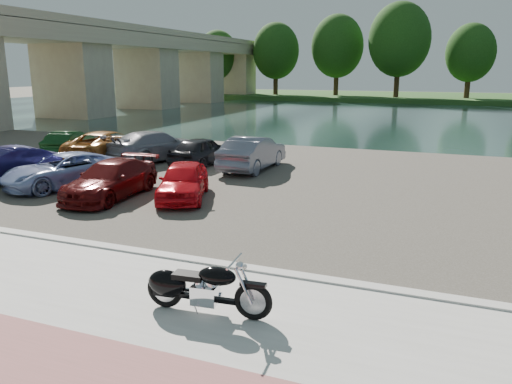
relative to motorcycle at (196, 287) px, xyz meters
The scene contains 19 objects.
ground 0.88m from the motorcycle, 167.59° to the left, with size 200.00×200.00×0.00m, color #595447.
promenade 1.19m from the motorcycle, 127.49° to the right, with size 60.00×6.00×0.10m, color #B9B6AE.
pink_path 2.49m from the motorcycle, 105.57° to the right, with size 60.00×2.00×0.01m, color #965955.
kerb 2.30m from the motorcycle, 107.02° to the left, with size 60.00×0.30×0.14m, color #B9B6AE.
parking_lot 11.18m from the motorcycle, 93.37° to the left, with size 60.00×18.00×0.04m, color #403B34.
river 40.15m from the motorcycle, 90.94° to the left, with size 120.00×40.00×0.00m, color #192E2B.
far_bank 72.15m from the motorcycle, 90.52° to the left, with size 120.00×24.00×0.60m, color #244D1B.
bridge 50.40m from the motorcycle, 124.84° to the left, with size 7.00×56.00×8.55m.
far_trees 66.40m from the motorcycle, 86.79° to the left, with size 70.25×10.68×12.52m.
motorcycle is the anchor object (origin of this frame).
car_1 13.57m from the motorcycle, 150.14° to the left, with size 1.42×4.07×1.34m, color #191542.
car_2 11.65m from the motorcycle, 142.72° to the left, with size 2.05×4.44×1.23m, color #8A9BCA.
car_3 9.22m from the motorcycle, 136.22° to the left, with size 1.72×4.24×1.23m, color #4F0B0B.
car_4 8.32m from the motorcycle, 121.04° to the left, with size 1.46×3.63×1.24m, color red.
car_5 19.14m from the motorcycle, 137.70° to the left, with size 1.30×3.72×1.23m, color black.
car_6 17.21m from the motorcycle, 132.59° to the left, with size 2.25×4.89×1.36m, color #A76426.
car_7 15.92m from the motorcycle, 125.07° to the left, with size 1.99×4.91×1.42m, color gray.
car_8 14.42m from the motorcycle, 117.20° to the left, with size 1.53×3.80×1.30m, color black.
car_9 13.32m from the motorcycle, 107.56° to the left, with size 1.53×4.38×1.44m, color slate.
Camera 1 is at (4.58, -7.27, 4.25)m, focal length 35.00 mm.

